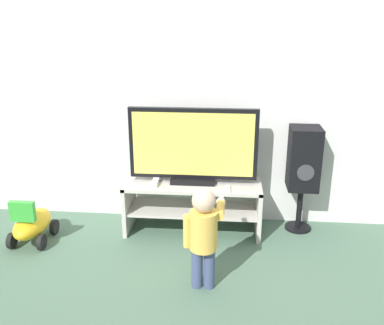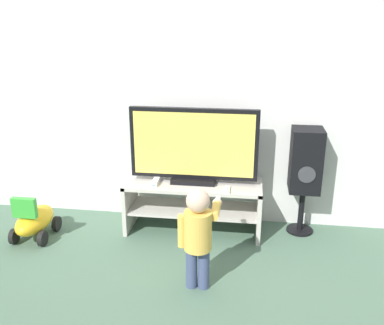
{
  "view_description": "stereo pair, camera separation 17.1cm",
  "coord_description": "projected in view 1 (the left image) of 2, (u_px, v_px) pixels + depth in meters",
  "views": [
    {
      "loc": [
        0.3,
        -3.28,
        1.87
      ],
      "look_at": [
        0.0,
        0.13,
        0.68
      ],
      "focal_mm": 40.0,
      "sensor_mm": 36.0,
      "label": 1
    },
    {
      "loc": [
        0.47,
        -3.26,
        1.87
      ],
      "look_at": [
        0.0,
        0.13,
        0.68
      ],
      "focal_mm": 40.0,
      "sensor_mm": 36.0,
      "label": 2
    }
  ],
  "objects": [
    {
      "name": "television",
      "position": [
        193.0,
        147.0,
        3.68
      ],
      "size": [
        1.11,
        0.2,
        0.66
      ],
      "color": "black",
      "rests_on": "tv_stand"
    },
    {
      "name": "ground_plane",
      "position": [
        191.0,
        241.0,
        3.72
      ],
      "size": [
        16.0,
        16.0,
        0.0
      ],
      "primitive_type": "plane",
      "color": "#4C6B56"
    },
    {
      "name": "wall_back",
      "position": [
        196.0,
        83.0,
        3.78
      ],
      "size": [
        10.0,
        0.06,
        2.6
      ],
      "color": "silver",
      "rests_on": "ground_plane"
    },
    {
      "name": "remote_primary",
      "position": [
        228.0,
        189.0,
        3.6
      ],
      "size": [
        0.04,
        0.13,
        0.03
      ],
      "color": "white",
      "rests_on": "tv_stand"
    },
    {
      "name": "speaker_tower",
      "position": [
        304.0,
        162.0,
        3.73
      ],
      "size": [
        0.26,
        0.28,
        0.96
      ],
      "color": "black",
      "rests_on": "ground_plane"
    },
    {
      "name": "child",
      "position": [
        204.0,
        230.0,
        2.97
      ],
      "size": [
        0.29,
        0.44,
        0.76
      ],
      "color": "#3F4C72",
      "rests_on": "ground_plane"
    },
    {
      "name": "tv_stand",
      "position": [
        193.0,
        199.0,
        3.82
      ],
      "size": [
        1.21,
        0.43,
        0.46
      ],
      "color": "beige",
      "rests_on": "ground_plane"
    },
    {
      "name": "game_console",
      "position": [
        155.0,
        183.0,
        3.72
      ],
      "size": [
        0.05,
        0.16,
        0.04
      ],
      "color": "white",
      "rests_on": "tv_stand"
    },
    {
      "name": "ride_on_toy",
      "position": [
        32.0,
        224.0,
        3.68
      ],
      "size": [
        0.3,
        0.5,
        0.43
      ],
      "color": "gold",
      "rests_on": "ground_plane"
    }
  ]
}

